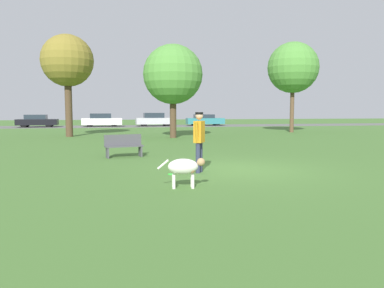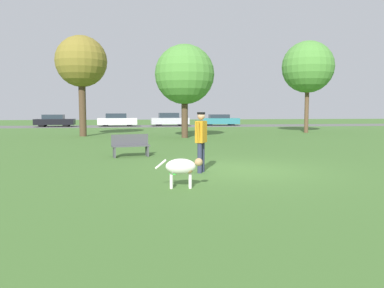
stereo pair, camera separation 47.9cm
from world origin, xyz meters
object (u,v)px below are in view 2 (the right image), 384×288
(person, at_px, (201,137))
(tree_far_left, at_px, (81,62))
(parked_car_black, at_px, (54,121))
(dog, at_px, (182,167))
(parked_car_white, at_px, (117,120))
(parked_car_silver, at_px, (169,120))
(tree_far_right, at_px, (308,67))
(parked_car_teal, at_px, (220,120))
(frisbee, at_px, (173,174))
(park_bench, at_px, (130,145))
(tree_mid_center, at_px, (185,75))

(person, relative_size, tree_far_left, 0.25)
(parked_car_black, bearing_deg, dog, -75.45)
(tree_far_left, height_order, parked_car_white, tree_far_left)
(dog, height_order, parked_car_white, parked_car_white)
(dog, distance_m, parked_car_silver, 33.03)
(tree_far_right, height_order, parked_car_teal, tree_far_right)
(frisbee, relative_size, parked_car_silver, 0.05)
(parked_car_black, distance_m, parked_car_silver, 12.15)
(person, relative_size, parked_car_black, 0.42)
(dog, xyz_separation_m, parked_car_white, (-3.21, 32.67, 0.22))
(frisbee, bearing_deg, parked_car_silver, 85.43)
(tree_far_left, relative_size, parked_car_teal, 1.56)
(tree_far_left, xyz_separation_m, parked_car_teal, (12.88, 15.81, -4.28))
(frisbee, height_order, parked_car_teal, parked_car_teal)
(frisbee, bearing_deg, parked_car_white, 95.85)
(frisbee, xyz_separation_m, park_bench, (-1.22, 4.11, 0.44))
(tree_mid_center, relative_size, parked_car_black, 1.45)
(parked_car_silver, bearing_deg, parked_car_black, 178.88)
(person, height_order, frisbee, person)
(parked_car_white, bearing_deg, tree_mid_center, -74.86)
(tree_far_left, relative_size, park_bench, 4.58)
(park_bench, bearing_deg, parked_car_white, 82.29)
(tree_mid_center, bearing_deg, parked_car_silver, 88.41)
(parked_car_silver, height_order, parked_car_teal, parked_car_silver)
(person, xyz_separation_m, dog, (-0.76, -1.98, -0.53))
(frisbee, distance_m, parked_car_teal, 32.69)
(tree_far_left, bearing_deg, person, -70.88)
(tree_far_left, distance_m, parked_car_teal, 20.83)
(tree_mid_center, height_order, park_bench, tree_mid_center)
(tree_far_left, bearing_deg, tree_far_right, 6.04)
(tree_mid_center, xyz_separation_m, parked_car_black, (-11.66, 17.46, -3.32))
(tree_far_right, relative_size, parked_car_white, 1.69)
(dog, relative_size, parked_car_silver, 0.26)
(person, xyz_separation_m, parked_car_teal, (7.46, 31.44, -0.37))
(parked_car_teal, bearing_deg, dog, -102.45)
(tree_far_left, xyz_separation_m, parked_car_white, (1.45, 15.06, -4.22))
(dog, distance_m, park_bench, 6.05)
(frisbee, height_order, parked_car_silver, parked_car_silver)
(person, distance_m, parked_car_white, 30.94)
(park_bench, bearing_deg, dog, -89.70)
(frisbee, relative_size, park_bench, 0.14)
(parked_car_black, bearing_deg, parked_car_white, -2.91)
(dog, xyz_separation_m, parked_car_black, (-9.71, 32.77, 0.18))
(tree_far_right, relative_size, tree_far_left, 1.06)
(dog, xyz_separation_m, parked_car_silver, (2.44, 32.94, 0.25))
(person, relative_size, parked_car_teal, 0.40)
(dog, xyz_separation_m, tree_mid_center, (1.95, 15.31, 3.50))
(tree_mid_center, relative_size, tree_far_left, 0.88)
(parked_car_silver, bearing_deg, person, -95.00)
(person, relative_size, parked_car_white, 0.41)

